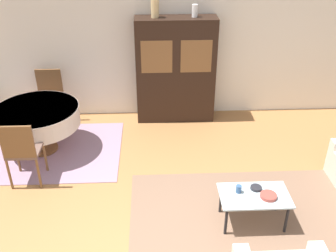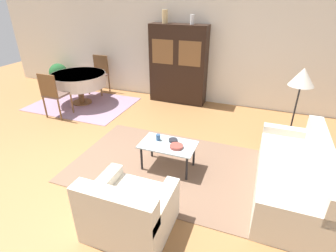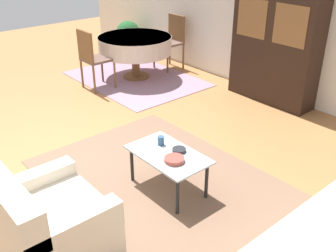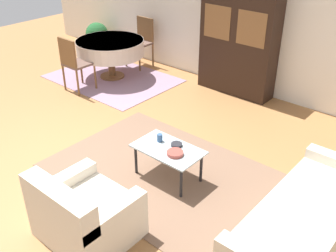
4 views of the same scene
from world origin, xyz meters
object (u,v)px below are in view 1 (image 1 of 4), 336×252
Objects in this scene: vase_tall at (155,8)px; dining_table at (37,117)px; cup at (239,189)px; display_cabinet at (176,71)px; dining_chair_near at (22,149)px; coffee_table at (254,198)px; dining_chair_far at (50,95)px; bowl_small at (256,188)px; bowl at (268,196)px; vase_short at (195,11)px.

dining_table is at bearing -151.80° from vase_tall.
dining_table is 3.33m from cup.
display_cabinet reaches higher than dining_chair_near.
coffee_table is 0.22m from cup.
dining_chair_far is 2.38m from vase_tall.
dining_table is at bearing 149.08° from coffee_table.
dining_table is 9.35× the size of bowl_small.
coffee_table is 8.65× the size of cup.
bowl is (0.34, -0.11, -0.03)m from cup.
bowl is 0.68× the size of vase_tall.
display_cabinet is at bearing 108.23° from bowl.
bowl_small is 0.48× the size of vase_tall.
bowl is at bearing 139.22° from dining_chair_far.
bowl is (0.95, -2.87, -0.48)m from display_cabinet.
bowl_small is (-0.11, 0.16, -0.00)m from bowl.
dining_chair_near is 1.00× the size of dining_chair_far.
vase_short is (-0.53, 2.71, 1.53)m from bowl_small.
bowl_small is (0.83, -2.71, -0.49)m from display_cabinet.
bowl is at bearing -77.44° from vase_short.
vase_tall is at bearing 113.57° from bowl_small.
dining_chair_far is (-2.23, -0.13, -0.36)m from display_cabinet.
dining_chair_near is at bearing -143.34° from vase_short.
display_cabinet is 2.87m from bowl_small.
bowl_small is (0.04, 0.11, 0.07)m from coffee_table.
dining_chair_far is 4.87× the size of vase_short.
vase_tall reaches higher than cup.
bowl is (3.18, -1.86, -0.15)m from dining_table.
bowl is 3.52m from vase_tall.
coffee_table is 0.46× the size of display_cabinet.
display_cabinet reaches higher than bowl.
dining_chair_far is at bearing 90.00° from dining_table.
coffee_table is 3.28m from vase_short.
vase_tall is at bearing 45.07° from dining_chair_near.
dining_chair_near is 3.46m from vase_short.
vase_short is (-0.49, 2.82, 1.60)m from coffee_table.
dining_chair_far is at bearing -175.98° from vase_tall.
dining_chair_near is 3.33m from bowl.
bowl_small reaches higher than coffee_table.
coffee_table is 0.85× the size of dining_chair_near.
vase_short reaches higher than dining_chair_near.
dining_table is 3.68m from bowl.
coffee_table is 0.85× the size of dining_chair_far.
vase_tall is at bearing 179.85° from display_cabinet.
cup is 0.24m from bowl_small.
dining_chair_far is at bearing 139.22° from bowl.
cup is (2.83, -2.63, -0.10)m from dining_chair_far.
vase_tall reaches higher than dining_table.
cup is at bearing -17.09° from dining_chair_near.
cup is 3.30m from vase_tall.
coffee_table is 2.98m from display_cabinet.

